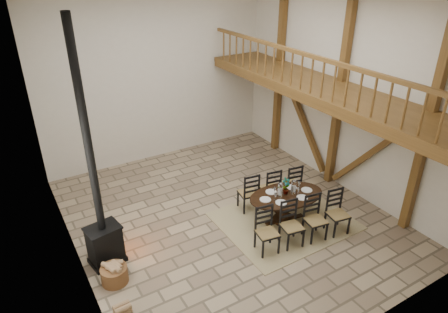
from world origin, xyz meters
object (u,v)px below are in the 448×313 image
dining_table (287,210)px  wood_stove (101,218)px  log_basket (114,274)px  log_stack (122,309)px

dining_table → wood_stove: wood_stove is taller
log_basket → log_stack: (-0.13, -0.85, -0.09)m
dining_table → wood_stove: bearing=176.8°
dining_table → log_basket: (-4.10, 0.25, -0.20)m
log_basket → log_stack: bearing=-98.6°
wood_stove → log_stack: wood_stove is taller
log_stack → log_basket: bearing=81.4°
wood_stove → log_stack: size_ratio=16.21×
wood_stove → log_stack: (-0.17, -1.49, -1.02)m
log_stack → wood_stove: bearing=83.5°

